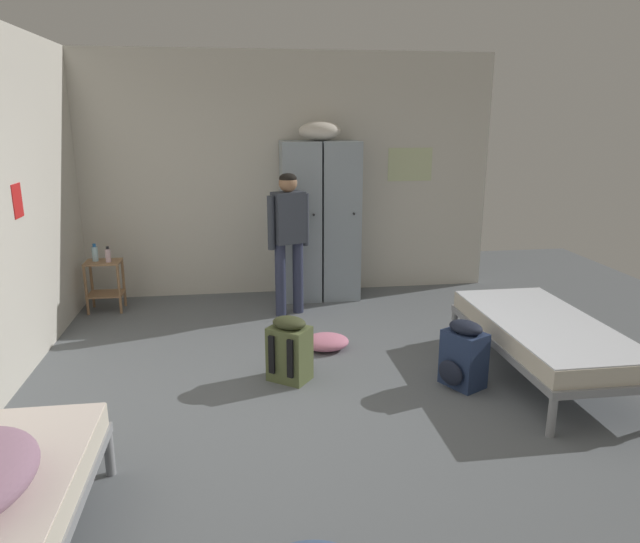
% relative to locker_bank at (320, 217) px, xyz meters
% --- Properties ---
extents(ground_plane, '(9.38, 9.38, 0.00)m').
position_rel_locker_bank_xyz_m(ground_plane, '(-0.33, -2.65, -0.97)').
color(ground_plane, slate).
extents(room_backdrop, '(4.96, 5.92, 2.86)m').
position_rel_locker_bank_xyz_m(room_backdrop, '(-1.66, -1.29, 0.46)').
color(room_backdrop, beige).
rests_on(room_backdrop, ground_plane).
extents(locker_bank, '(0.90, 0.55, 2.07)m').
position_rel_locker_bank_xyz_m(locker_bank, '(0.00, 0.00, 0.00)').
color(locker_bank, '#8C99A3').
rests_on(locker_bank, ground_plane).
extents(shelf_unit, '(0.38, 0.30, 0.57)m').
position_rel_locker_bank_xyz_m(shelf_unit, '(-2.45, -0.18, -0.62)').
color(shelf_unit, '#99704C').
rests_on(shelf_unit, ground_plane).
extents(bed_right, '(0.90, 1.90, 0.49)m').
position_rel_locker_bank_xyz_m(bed_right, '(1.53, -2.48, -0.59)').
color(bed_right, gray).
rests_on(bed_right, ground_plane).
extents(person_traveler, '(0.46, 0.31, 1.55)m').
position_rel_locker_bank_xyz_m(person_traveler, '(-0.42, -0.59, -0.04)').
color(person_traveler, '#2D334C').
rests_on(person_traveler, ground_plane).
extents(water_bottle, '(0.06, 0.06, 0.20)m').
position_rel_locker_bank_xyz_m(water_bottle, '(-2.53, -0.16, -0.31)').
color(water_bottle, '#B2DBEA').
rests_on(water_bottle, shelf_unit).
extents(lotion_bottle, '(0.06, 0.06, 0.18)m').
position_rel_locker_bank_xyz_m(lotion_bottle, '(-2.38, -0.22, -0.32)').
color(lotion_bottle, beige).
rests_on(lotion_bottle, shelf_unit).
extents(backpack_olive, '(0.41, 0.42, 0.55)m').
position_rel_locker_bank_xyz_m(backpack_olive, '(-0.57, -2.25, -0.71)').
color(backpack_olive, '#566038').
rests_on(backpack_olive, ground_plane).
extents(backpack_navy, '(0.41, 0.40, 0.55)m').
position_rel_locker_bank_xyz_m(backpack_navy, '(0.80, -2.57, -0.71)').
color(backpack_navy, navy).
rests_on(backpack_navy, ground_plane).
extents(clothes_pile_pink, '(0.44, 0.37, 0.14)m').
position_rel_locker_bank_xyz_m(clothes_pile_pink, '(-0.18, -1.65, -0.90)').
color(clothes_pile_pink, pink).
rests_on(clothes_pile_pink, ground_plane).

